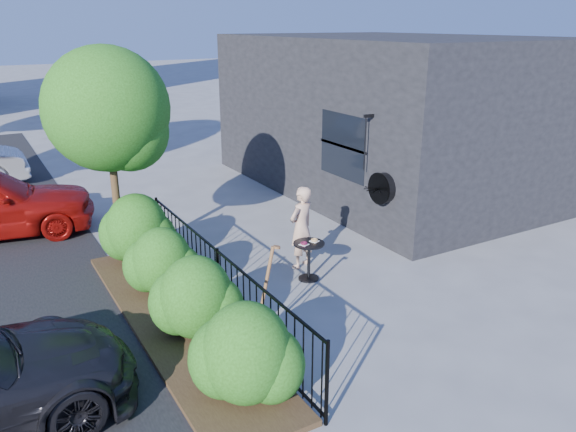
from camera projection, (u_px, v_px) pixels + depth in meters
ground at (301, 291)px, 9.56m from camera, size 120.00×120.00×0.00m
shop_building at (388, 113)px, 15.18m from camera, size 6.22×9.00×4.00m
fence at (219, 281)px, 8.66m from camera, size 0.05×6.05×1.10m
planting_bed at (177, 322)px, 8.50m from camera, size 1.30×6.00×0.08m
shrubs at (179, 278)px, 8.41m from camera, size 1.10×5.60×1.24m
patio_tree at (112, 117)px, 9.84m from camera, size 2.20×2.20×3.94m
cafe_table at (309, 254)px, 9.85m from camera, size 0.55×0.55×0.74m
woman at (301, 227)px, 10.28m from camera, size 0.66×0.53×1.55m
shovel at (263, 299)px, 7.93m from camera, size 0.48×0.19×1.44m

